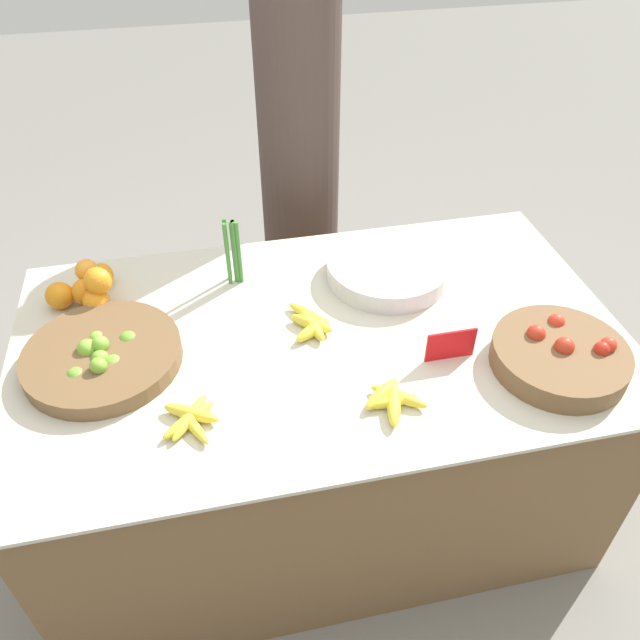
% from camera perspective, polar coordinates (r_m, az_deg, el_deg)
% --- Properties ---
extents(ground_plane, '(12.00, 12.00, 0.00)m').
position_cam_1_polar(ground_plane, '(2.33, 0.00, -15.16)').
color(ground_plane, gray).
extents(market_table, '(1.70, 1.00, 0.75)m').
position_cam_1_polar(market_table, '(2.03, 0.00, -9.17)').
color(market_table, brown).
rests_on(market_table, ground_plane).
extents(lime_bowl, '(0.42, 0.42, 0.08)m').
position_cam_1_polar(lime_bowl, '(1.75, -19.25, -3.11)').
color(lime_bowl, brown).
rests_on(lime_bowl, market_table).
extents(tomato_basket, '(0.35, 0.35, 0.10)m').
position_cam_1_polar(tomato_basket, '(1.76, 21.02, -3.07)').
color(tomato_basket, brown).
rests_on(tomato_basket, market_table).
extents(orange_pile, '(0.21, 0.21, 0.14)m').
position_cam_1_polar(orange_pile, '(1.96, -20.47, 2.77)').
color(orange_pile, orange).
rests_on(orange_pile, market_table).
extents(metal_bowl, '(0.38, 0.38, 0.06)m').
position_cam_1_polar(metal_bowl, '(1.96, 6.18, 4.64)').
color(metal_bowl, silver).
rests_on(metal_bowl, market_table).
extents(price_sign, '(0.14, 0.01, 0.09)m').
position_cam_1_polar(price_sign, '(1.69, 11.86, -2.25)').
color(price_sign, red).
rests_on(price_sign, market_table).
extents(veg_bundle, '(0.05, 0.04, 0.21)m').
position_cam_1_polar(veg_bundle, '(1.91, -7.92, 6.17)').
color(veg_bundle, '#428438').
rests_on(veg_bundle, market_table).
extents(banana_bunch_middle_left, '(0.17, 0.17, 0.04)m').
position_cam_1_polar(banana_bunch_middle_left, '(1.57, 6.57, -7.16)').
color(banana_bunch_middle_left, yellow).
rests_on(banana_bunch_middle_left, market_table).
extents(banana_bunch_back_center, '(0.13, 0.19, 0.04)m').
position_cam_1_polar(banana_bunch_back_center, '(1.77, -0.79, -0.28)').
color(banana_bunch_back_center, yellow).
rests_on(banana_bunch_back_center, market_table).
extents(banana_bunch_front_center, '(0.15, 0.17, 0.03)m').
position_cam_1_polar(banana_bunch_front_center, '(1.55, -11.79, -8.75)').
color(banana_bunch_front_center, yellow).
rests_on(banana_bunch_front_center, market_table).
extents(vendor_person, '(0.30, 0.30, 1.72)m').
position_cam_1_polar(vendor_person, '(2.44, -1.88, 13.26)').
color(vendor_person, '#473833').
rests_on(vendor_person, ground_plane).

